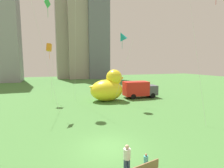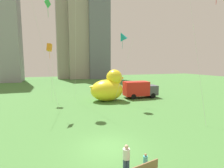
# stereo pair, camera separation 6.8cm
# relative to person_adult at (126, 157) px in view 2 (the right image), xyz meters

# --- Properties ---
(ground_plane) EXTENTS (140.00, 140.00, 0.00)m
(ground_plane) POSITION_rel_person_adult_xyz_m (-0.15, 3.04, -0.88)
(ground_plane) COLOR #487F3B
(person_adult) EXTENTS (0.39, 0.39, 1.60)m
(person_adult) POSITION_rel_person_adult_xyz_m (0.00, 0.00, 0.00)
(person_adult) COLOR #38476B
(person_adult) RESTS_ON ground
(person_child) EXTENTS (0.25, 0.25, 1.01)m
(person_child) POSITION_rel_person_adult_xyz_m (1.07, -0.22, -0.33)
(person_child) COLOR silver
(person_child) RESTS_ON ground
(giant_inflatable_duck) EXTENTS (6.03, 3.87, 5.00)m
(giant_inflatable_duck) POSITION_rel_person_adult_xyz_m (4.72, 17.81, 1.24)
(giant_inflatable_duck) COLOR yellow
(giant_inflatable_duck) RESTS_ON ground
(box_truck) EXTENTS (5.98, 2.76, 2.85)m
(box_truck) POSITION_rel_person_adult_xyz_m (10.63, 18.29, 0.56)
(box_truck) COLOR red
(box_truck) RESTS_ON ground
(city_skyline) EXTENTS (56.89, 17.76, 39.21)m
(city_skyline) POSITION_rel_person_adult_xyz_m (-6.75, 61.04, 16.82)
(city_skyline) COLOR gray
(city_skyline) RESTS_ON ground
(kite_teal) EXTENTS (2.82, 2.66, 10.42)m
(kite_teal) POSITION_rel_person_adult_xyz_m (5.65, 14.27, 8.77)
(kite_teal) COLOR silver
(kite_teal) RESTS_ON ground
(kite_orange) EXTENTS (1.05, 1.09, 8.98)m
(kite_orange) POSITION_rel_person_adult_xyz_m (-3.88, 20.04, 7.44)
(kite_orange) COLOR silver
(kite_orange) RESTS_ON ground
(kite_green) EXTENTS (2.70, 2.35, 14.01)m
(kite_green) POSITION_rel_person_adult_xyz_m (-3.87, 15.32, 11.80)
(kite_green) COLOR silver
(kite_green) RESTS_ON ground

